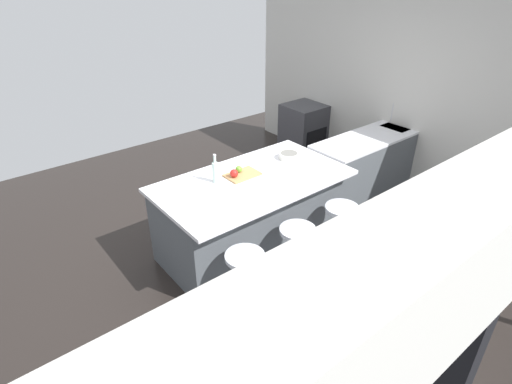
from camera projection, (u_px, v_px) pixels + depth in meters
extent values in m
plane|color=black|center=(240.00, 254.00, 4.63)|extent=(7.33, 7.33, 0.00)
cube|color=beige|center=(404.00, 94.00, 5.51)|extent=(0.12, 5.64, 2.66)
cube|color=#4C5156|center=(382.00, 162.00, 5.71)|extent=(2.39, 0.60, 0.88)
cube|color=silver|center=(387.00, 132.00, 5.49)|extent=(2.39, 0.60, 0.03)
cube|color=#38383D|center=(399.00, 130.00, 5.67)|extent=(0.44, 0.36, 0.12)
cylinder|color=#B7B7BC|center=(392.00, 113.00, 5.68)|extent=(0.02, 0.02, 0.28)
cube|color=#38383D|center=(303.00, 131.00, 6.76)|extent=(0.60, 0.60, 0.88)
cube|color=black|center=(316.00, 139.00, 6.58)|extent=(0.44, 0.01, 0.32)
cube|color=#4C5156|center=(250.00, 214.00, 4.58)|extent=(1.99, 0.93, 0.85)
cube|color=silver|center=(253.00, 181.00, 4.32)|extent=(2.05, 1.13, 0.04)
cylinder|color=#B7B7BC|center=(337.00, 253.00, 4.62)|extent=(0.44, 0.44, 0.03)
cylinder|color=#B7B7BC|center=(339.00, 232.00, 4.48)|extent=(0.05, 0.05, 0.57)
cylinder|color=silver|center=(342.00, 208.00, 4.33)|extent=(0.36, 0.36, 0.04)
cylinder|color=#B7B7BC|center=(295.00, 278.00, 4.27)|extent=(0.44, 0.44, 0.03)
cylinder|color=#B7B7BC|center=(296.00, 255.00, 4.13)|extent=(0.05, 0.05, 0.57)
cylinder|color=silver|center=(298.00, 230.00, 3.98)|extent=(0.36, 0.36, 0.04)
cylinder|color=#B7B7BC|center=(246.00, 306.00, 3.92)|extent=(0.44, 0.44, 0.03)
cylinder|color=#B7B7BC|center=(245.00, 283.00, 3.77)|extent=(0.05, 0.05, 0.57)
cylinder|color=silver|center=(245.00, 257.00, 3.62)|extent=(0.36, 0.36, 0.04)
cube|color=tan|center=(242.00, 175.00, 4.38)|extent=(0.36, 0.24, 0.02)
sphere|color=red|center=(234.00, 173.00, 4.29)|extent=(0.09, 0.09, 0.09)
sphere|color=#609E2D|center=(239.00, 169.00, 4.39)|extent=(0.07, 0.07, 0.07)
cylinder|color=silver|center=(215.00, 173.00, 4.20)|extent=(0.06, 0.06, 0.22)
cylinder|color=silver|center=(215.00, 159.00, 4.13)|extent=(0.03, 0.03, 0.08)
cylinder|color=#B7B7BC|center=(214.00, 155.00, 4.11)|extent=(0.03, 0.03, 0.02)
cylinder|color=silver|center=(289.00, 156.00, 4.74)|extent=(0.24, 0.24, 0.07)
cylinder|color=slate|center=(289.00, 155.00, 4.74)|extent=(0.19, 0.19, 0.04)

